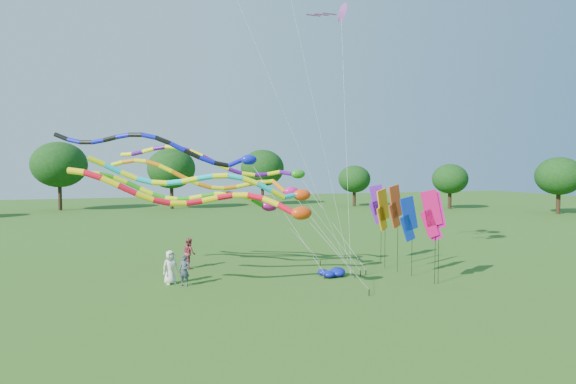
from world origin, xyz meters
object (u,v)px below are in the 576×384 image
object	(u,v)px
tube_kite_red	(222,201)
tube_kite_orange	(226,181)
person_b	(184,270)
person_c	(189,253)
blue_nylon_heap	(333,272)
person_a	(170,267)

from	to	relation	value
tube_kite_red	tube_kite_orange	bearing A→B (deg)	91.40
person_b	person_c	distance (m)	4.31
blue_nylon_heap	person_c	world-z (taller)	person_c
tube_kite_red	blue_nylon_heap	distance (m)	8.20
person_a	person_b	xyz separation A→B (m)	(0.63, -0.64, -0.08)
tube_kite_red	blue_nylon_heap	xyz separation A→B (m)	(6.58, 2.46, -4.23)
tube_kite_red	person_a	bearing A→B (deg)	136.34
tube_kite_orange	blue_nylon_heap	bearing A→B (deg)	5.81
person_a	person_c	xyz separation A→B (m)	(1.39, 3.61, 0.03)
person_a	person_b	distance (m)	0.90
tube_kite_red	person_b	size ratio (longest dim) A/B	8.15
tube_kite_orange	blue_nylon_heap	distance (m)	7.64
tube_kite_red	person_b	xyz separation A→B (m)	(-1.42, 2.78, -3.67)
person_c	blue_nylon_heap	bearing A→B (deg)	-135.20
blue_nylon_heap	person_a	bearing A→B (deg)	173.67
blue_nylon_heap	person_c	distance (m)	8.58
blue_nylon_heap	person_a	distance (m)	8.71
blue_nylon_heap	person_a	xyz separation A→B (m)	(-8.63, 0.96, 0.63)
tube_kite_red	tube_kite_orange	size ratio (longest dim) A/B	1.06
person_b	tube_kite_red	bearing A→B (deg)	-30.20
tube_kite_orange	person_c	distance (m)	5.55
person_a	person_b	world-z (taller)	person_a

